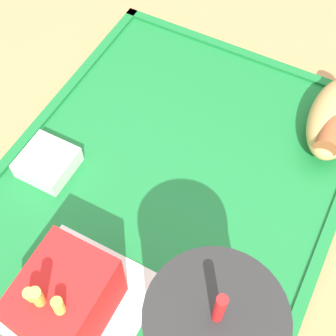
# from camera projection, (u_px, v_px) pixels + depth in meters

# --- Properties ---
(ground_plane) EXTENTS (8.00, 8.00, 0.00)m
(ground_plane) POSITION_uv_depth(u_px,v_px,m) (172.00, 321.00, 1.17)
(ground_plane) COLOR #4C4742
(dining_table) EXTENTS (1.37, 1.15, 0.76)m
(dining_table) POSITION_uv_depth(u_px,v_px,m) (173.00, 269.00, 0.85)
(dining_table) COLOR #B27F51
(dining_table) RESTS_ON ground_plane
(food_tray) EXTENTS (0.44, 0.35, 0.01)m
(food_tray) POSITION_uv_depth(u_px,v_px,m) (168.00, 185.00, 0.50)
(food_tray) COLOR #197233
(food_tray) RESTS_ON dining_table
(paper_napkin) EXTENTS (0.14, 0.12, 0.00)m
(paper_napkin) POSITION_uv_depth(u_px,v_px,m) (74.00, 316.00, 0.42)
(paper_napkin) COLOR white
(paper_napkin) RESTS_ON food_tray
(hot_dog_far) EXTENTS (0.12, 0.06, 0.05)m
(hot_dog_far) POSITION_uv_depth(u_px,v_px,m) (336.00, 117.00, 0.52)
(hot_dog_far) COLOR tan
(hot_dog_far) RESTS_ON food_tray
(fries_carton) EXTENTS (0.08, 0.07, 0.11)m
(fries_carton) POSITION_uv_depth(u_px,v_px,m) (69.00, 302.00, 0.39)
(fries_carton) COLOR red
(fries_carton) RESTS_ON food_tray
(sauce_cup_mayo) EXTENTS (0.05, 0.05, 0.02)m
(sauce_cup_mayo) POSITION_uv_depth(u_px,v_px,m) (47.00, 162.00, 0.50)
(sauce_cup_mayo) COLOR silver
(sauce_cup_mayo) RESTS_ON food_tray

